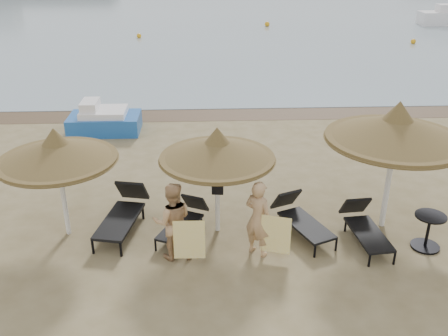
# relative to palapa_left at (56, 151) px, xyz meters

# --- Properties ---
(ground) EXTENTS (160.00, 160.00, 0.00)m
(ground) POSITION_rel_palapa_left_xyz_m (4.12, -0.98, -2.09)
(ground) COLOR #90805B
(ground) RESTS_ON ground
(wet_sand_strip) EXTENTS (200.00, 1.60, 0.01)m
(wet_sand_strip) POSITION_rel_palapa_left_xyz_m (4.12, 8.42, -2.08)
(wet_sand_strip) COLOR brown
(wet_sand_strip) RESTS_ON ground
(palapa_left) EXTENTS (2.64, 2.64, 2.62)m
(palapa_left) POSITION_rel_palapa_left_xyz_m (0.00, 0.00, 0.00)
(palapa_left) COLOR white
(palapa_left) RESTS_ON ground
(palapa_center) EXTENTS (2.61, 2.61, 2.59)m
(palapa_center) POSITION_rel_palapa_left_xyz_m (3.49, -0.02, -0.03)
(palapa_center) COLOR white
(palapa_center) RESTS_ON ground
(palapa_right) EXTENTS (3.14, 3.14, 3.11)m
(palapa_right) POSITION_rel_palapa_left_xyz_m (7.45, 0.03, 0.39)
(palapa_right) COLOR white
(palapa_right) RESTS_ON ground
(lounger_far_left) EXTENTS (1.11, 2.22, 0.95)m
(lounger_far_left) POSITION_rel_palapa_left_xyz_m (1.28, 0.20, -1.66)
(lounger_far_left) COLOR black
(lounger_far_left) RESTS_ON ground
(lounger_near_left) EXTENTS (1.24, 1.79, 0.77)m
(lounger_near_left) POSITION_rel_palapa_left_xyz_m (2.72, -0.09, -1.74)
(lounger_near_left) COLOR black
(lounger_near_left) RESTS_ON ground
(lounger_near_right) EXTENTS (1.32, 1.98, 0.85)m
(lounger_near_right) POSITION_rel_palapa_left_xyz_m (5.41, -0.17, -1.71)
(lounger_near_right) COLOR black
(lounger_near_right) RESTS_ON ground
(lounger_far_right) EXTENTS (0.79, 1.90, 0.83)m
(lounger_far_right) POSITION_rel_palapa_left_xyz_m (6.80, -0.58, -1.72)
(lounger_far_right) COLOR black
(lounger_far_right) RESTS_ON ground
(side_table) EXTENTS (0.68, 0.68, 0.82)m
(side_table) POSITION_rel_palapa_left_xyz_m (8.11, -0.94, -1.70)
(side_table) COLOR black
(side_table) RESTS_ON ground
(person_left) EXTENTS (0.99, 0.70, 2.04)m
(person_left) POSITION_rel_palapa_left_xyz_m (2.51, -1.04, -1.07)
(person_left) COLOR tan
(person_left) RESTS_ON ground
(person_right) EXTENTS (1.11, 1.06, 2.03)m
(person_right) POSITION_rel_palapa_left_xyz_m (4.33, -1.00, -1.07)
(person_right) COLOR tan
(person_right) RESTS_ON ground
(towel_left) EXTENTS (0.66, 0.04, 0.92)m
(towel_left) POSITION_rel_palapa_left_xyz_m (2.86, -1.39, -1.45)
(towel_left) COLOR yellow
(towel_left) RESTS_ON ground
(towel_right) EXTENTS (0.61, 0.21, 0.89)m
(towel_right) POSITION_rel_palapa_left_xyz_m (4.68, -1.25, -1.47)
(towel_right) COLOR yellow
(towel_right) RESTS_ON ground
(bag_patterned) EXTENTS (0.27, 0.10, 0.33)m
(bag_patterned) POSITION_rel_palapa_left_xyz_m (3.49, 0.16, -0.99)
(bag_patterned) COLOR silver
(bag_patterned) RESTS_ON ground
(bag_dark) EXTENTS (0.27, 0.12, 0.36)m
(bag_dark) POSITION_rel_palapa_left_xyz_m (3.49, -0.18, -0.86)
(bag_dark) COLOR black
(bag_dark) RESTS_ON ground
(pedal_boat) EXTENTS (2.46, 1.46, 1.14)m
(pedal_boat) POSITION_rel_palapa_left_xyz_m (-0.31, 6.69, -1.66)
(pedal_boat) COLOR #1E5BB3
(pedal_boat) RESTS_ON ground
(buoy_left) EXTENTS (0.32, 0.32, 0.32)m
(buoy_left) POSITION_rel_palapa_left_xyz_m (-1.05, 24.56, -1.93)
(buoy_left) COLOR #F5A513
(buoy_left) RESTS_ON ground
(buoy_mid) EXTENTS (0.38, 0.38, 0.38)m
(buoy_mid) POSITION_rel_palapa_left_xyz_m (8.22, 28.85, -1.90)
(buoy_mid) COLOR #F5A513
(buoy_mid) RESTS_ON ground
(buoy_right) EXTENTS (0.33, 0.33, 0.33)m
(buoy_right) POSITION_rel_palapa_left_xyz_m (16.77, 21.73, -1.92)
(buoy_right) COLOR #F5A513
(buoy_right) RESTS_ON ground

